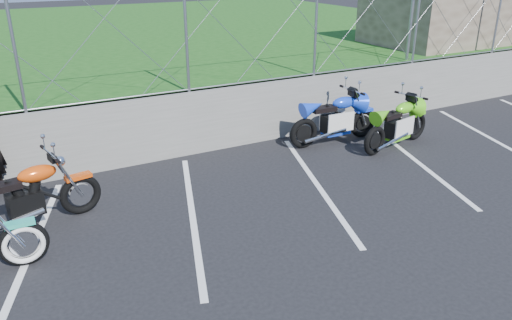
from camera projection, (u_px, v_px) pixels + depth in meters
ground at (218, 243)px, 7.13m from camera, size 90.00×90.00×0.00m
retaining_wall at (143, 130)px, 9.73m from camera, size 30.00×0.22×1.30m
grass_field at (61, 51)px, 17.86m from camera, size 30.00×20.00×1.30m
stone_building at (452, 12)px, 15.41m from camera, size 5.00×3.00×1.80m
chain_link_fence at (135, 45)px, 9.11m from camera, size 28.00×0.03×2.00m
sign_pole at (413, 0)px, 12.42m from camera, size 0.08×0.08×3.00m
parking_lines at (258, 197)px, 8.47m from camera, size 18.29×4.31×0.01m
naked_orange at (28, 199)px, 7.36m from camera, size 2.23×0.75×1.12m
sportbike_green at (398, 126)px, 10.57m from camera, size 2.07×0.74×1.08m
sportbike_blue at (336, 121)px, 10.82m from camera, size 2.21×0.79×1.15m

